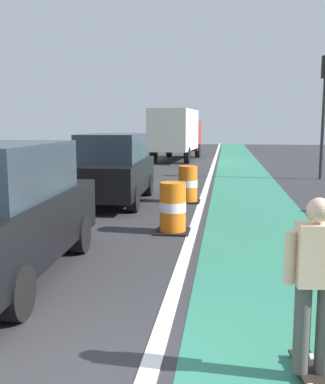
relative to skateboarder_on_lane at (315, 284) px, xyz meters
The scene contains 8 objects.
bike_lane_strip 11.48m from the skateboarder_on_lane, 89.95° to the left, with size 2.50×80.00×0.01m, color #2D755B.
lane_divider_stripe 11.58m from the skateboarder_on_lane, 97.42° to the left, with size 0.20×80.00×0.01m, color silver.
skateboarder_on_lane is the anchor object (origin of this frame).
parked_suv_second 9.85m from the skateboarder_on_lane, 114.55° to the left, with size 2.04×4.66×2.04m.
traffic_barrel_front 5.78m from the skateboarder_on_lane, 109.33° to the left, with size 0.73×0.73×1.09m.
traffic_barrel_mid 9.51m from the skateboarder_on_lane, 101.58° to the left, with size 0.73×0.73×1.09m.
delivery_truck_down_block 25.45m from the skateboarder_on_lane, 98.96° to the left, with size 2.77×7.73×3.23m.
traffic_light_corner 16.32m from the skateboarder_on_lane, 78.48° to the left, with size 0.41×0.32×5.10m.
Camera 1 is at (1.57, -3.41, 2.31)m, focal length 42.04 mm.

